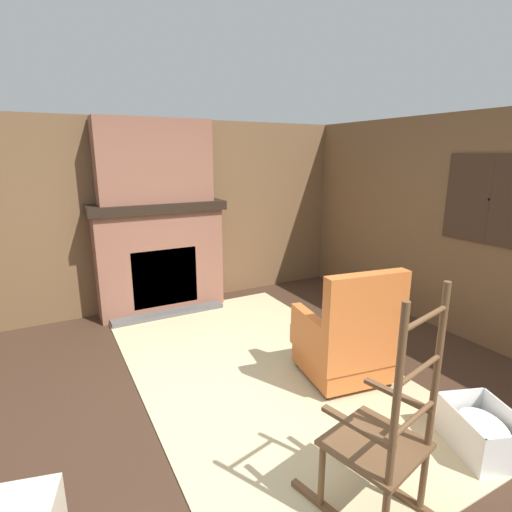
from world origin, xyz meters
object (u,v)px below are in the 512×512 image
firewood_stack (348,313)px  storage_case (173,196)px  rocking_chair (383,447)px  armchair (347,342)px  laundry_basket (482,431)px  oil_lamp_vase (130,194)px

firewood_stack → storage_case: 2.55m
firewood_stack → rocking_chair: bearing=-37.5°
rocking_chair → storage_case: (-3.57, 0.02, 0.99)m
armchair → rocking_chair: bearing=155.3°
laundry_basket → storage_case: bearing=-164.9°
rocking_chair → storage_case: bearing=-13.8°
rocking_chair → oil_lamp_vase: 3.76m
laundry_basket → oil_lamp_vase: (-3.53, -1.47, 1.33)m
firewood_stack → storage_case: bearing=-131.3°
firewood_stack → oil_lamp_vase: oil_lamp_vase is taller
armchair → laundry_basket: (1.10, 0.22, -0.22)m
armchair → laundry_basket: size_ratio=1.75×
laundry_basket → storage_case: storage_case is taller
firewood_stack → storage_case: (-1.43, -1.63, 1.35)m
laundry_basket → armchair: bearing=-168.7°
oil_lamp_vase → storage_case: (0.00, 0.52, -0.05)m
storage_case → armchair: bearing=16.9°
rocking_chair → storage_case: storage_case is taller
armchair → storage_case: size_ratio=3.95×
laundry_basket → rocking_chair: bearing=-87.5°
rocking_chair → storage_case: size_ratio=5.10×
rocking_chair → laundry_basket: (-0.04, 0.97, -0.29)m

